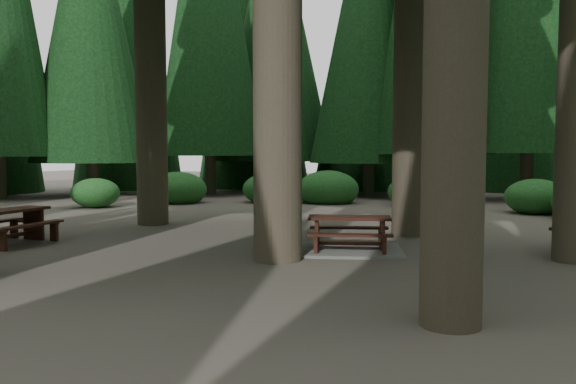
% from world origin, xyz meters
% --- Properties ---
extents(ground, '(80.00, 80.00, 0.00)m').
position_xyz_m(ground, '(0.00, 0.00, 0.00)').
color(ground, '#4F4740').
rests_on(ground, ground).
extents(picnic_table_b, '(1.40, 1.71, 0.72)m').
position_xyz_m(picnic_table_b, '(-4.94, -0.36, 0.48)').
color(picnic_table_b, '#351610').
rests_on(picnic_table_b, ground).
extents(picnic_table_c, '(2.36, 2.13, 0.67)m').
position_xyz_m(picnic_table_c, '(1.71, 1.50, 0.21)').
color(picnic_table_c, gray).
rests_on(picnic_table_c, ground).
extents(shrub_ring, '(23.86, 24.64, 1.49)m').
position_xyz_m(shrub_ring, '(0.70, 0.75, 0.40)').
color(shrub_ring, '#1E511C').
rests_on(shrub_ring, ground).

